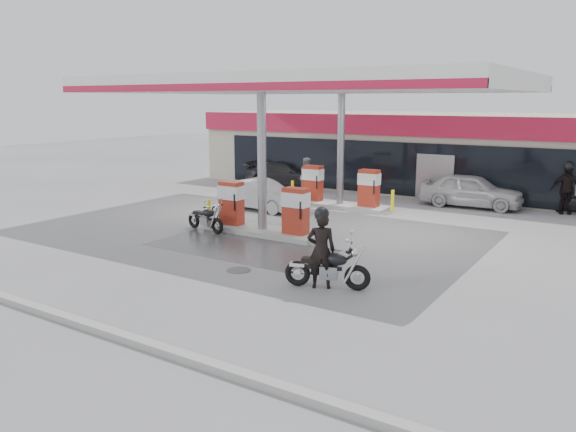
% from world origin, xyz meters
% --- Properties ---
extents(ground, '(90.00, 90.00, 0.00)m').
position_xyz_m(ground, '(0.00, 0.00, 0.00)').
color(ground, gray).
rests_on(ground, ground).
extents(wet_patch, '(6.00, 3.00, 0.00)m').
position_xyz_m(wet_patch, '(0.50, 0.00, 0.00)').
color(wet_patch, '#4C4C4F').
rests_on(wet_patch, ground).
extents(drain_cover, '(0.70, 0.70, 0.01)m').
position_xyz_m(drain_cover, '(2.00, -2.00, 0.00)').
color(drain_cover, '#38383A').
rests_on(drain_cover, ground).
extents(kerb, '(28.00, 0.25, 0.15)m').
position_xyz_m(kerb, '(0.00, -7.00, 0.07)').
color(kerb, gray).
rests_on(kerb, ground).
extents(store_building, '(22.00, 8.22, 4.00)m').
position_xyz_m(store_building, '(0.01, 15.94, 2.01)').
color(store_building, '#B4AD97').
rests_on(store_building, ground).
extents(canopy, '(16.00, 10.02, 5.51)m').
position_xyz_m(canopy, '(0.00, 5.00, 5.27)').
color(canopy, silver).
rests_on(canopy, ground).
extents(pump_island_near, '(5.14, 1.30, 1.78)m').
position_xyz_m(pump_island_near, '(0.00, 2.00, 0.71)').
color(pump_island_near, '#9E9E99').
rests_on(pump_island_near, ground).
extents(pump_island_far, '(5.14, 1.30, 1.78)m').
position_xyz_m(pump_island_far, '(0.00, 8.00, 0.71)').
color(pump_island_far, '#9E9E99').
rests_on(pump_island_far, ground).
extents(main_motorcycle, '(2.15, 1.02, 1.14)m').
position_xyz_m(main_motorcycle, '(4.87, -1.98, 0.51)').
color(main_motorcycle, black).
rests_on(main_motorcycle, ground).
extents(biker_main, '(0.86, 0.77, 1.98)m').
position_xyz_m(biker_main, '(4.68, -2.05, 0.99)').
color(biker_main, black).
rests_on(biker_main, ground).
extents(parked_motorcycle, '(1.96, 0.82, 1.01)m').
position_xyz_m(parked_motorcycle, '(-1.97, 1.20, 0.45)').
color(parked_motorcycle, black).
rests_on(parked_motorcycle, ground).
extents(sedan_white, '(4.51, 1.99, 1.51)m').
position_xyz_m(sedan_white, '(4.92, 11.20, 0.76)').
color(sedan_white, silver).
rests_on(sedan_white, ground).
extents(attendant, '(0.95, 1.09, 1.90)m').
position_xyz_m(attendant, '(-2.93, 10.04, 0.95)').
color(attendant, slate).
rests_on(attendant, ground).
extents(hatchback_silver, '(4.10, 1.66, 1.32)m').
position_xyz_m(hatchback_silver, '(-2.61, 5.60, 0.66)').
color(hatchback_silver, '#9B9EA3').
rests_on(hatchback_silver, ground).
extents(parked_car_left, '(4.91, 2.95, 1.33)m').
position_xyz_m(parked_car_left, '(-5.44, 12.00, 0.67)').
color(parked_car_left, black).
rests_on(parked_car_left, ground).
extents(biker_walking, '(1.31, 0.88, 2.07)m').
position_xyz_m(biker_walking, '(8.67, 11.80, 1.03)').
color(biker_walking, black).
rests_on(biker_walking, ground).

